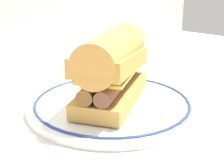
# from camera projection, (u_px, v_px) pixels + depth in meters

# --- Properties ---
(ground_plane) EXTENTS (1.50, 1.50, 0.00)m
(ground_plane) POSITION_uv_depth(u_px,v_px,m) (129.00, 106.00, 0.58)
(ground_plane) COLOR beige
(plate) EXTENTS (0.30, 0.30, 0.01)m
(plate) POSITION_uv_depth(u_px,v_px,m) (112.00, 104.00, 0.57)
(plate) COLOR white
(plate) RESTS_ON ground_plane
(sausage_sandwich) EXTENTS (0.22, 0.16, 0.12)m
(sausage_sandwich) POSITION_uv_depth(u_px,v_px,m) (112.00, 66.00, 0.55)
(sausage_sandwich) COLOR #C79245
(sausage_sandwich) RESTS_ON plate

